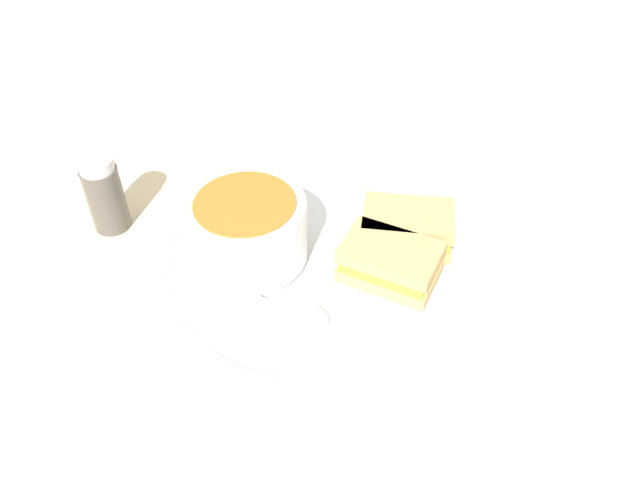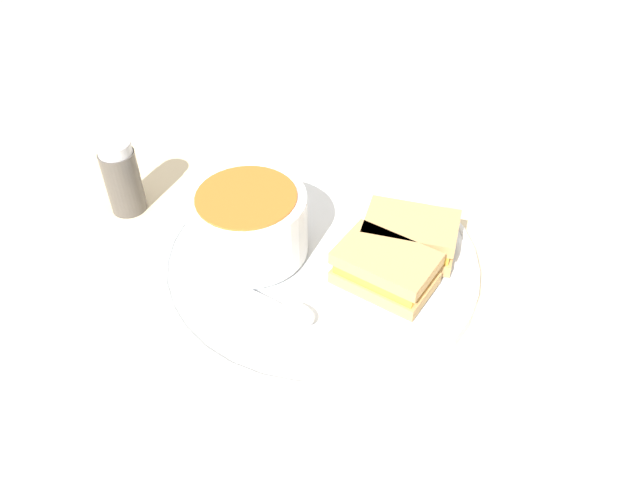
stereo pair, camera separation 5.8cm
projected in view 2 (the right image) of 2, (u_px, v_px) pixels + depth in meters
The scene contains 8 objects.
ground_plane at pixel (320, 268), 0.61m from camera, with size 2.40×2.40×0.00m, color beige.
plate at pixel (320, 260), 0.60m from camera, with size 0.30×0.30×0.02m.
soup_bowl at pixel (249, 223), 0.58m from camera, with size 0.11×0.11×0.06m.
spoon at pixel (288, 310), 0.54m from camera, with size 0.08×0.10×0.01m.
sandwich_half_near at pixel (385, 268), 0.55m from camera, with size 0.10×0.10×0.04m.
sandwich_half_far at pixel (411, 238), 0.58m from camera, with size 0.08×0.10×0.04m.
salt_shaker at pixel (122, 177), 0.65m from camera, with size 0.04×0.04×0.08m.
menu_sheet at pixel (262, 103), 0.84m from camera, with size 0.32×0.36×0.00m.
Camera 2 is at (0.43, -0.03, 0.43)m, focal length 35.00 mm.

